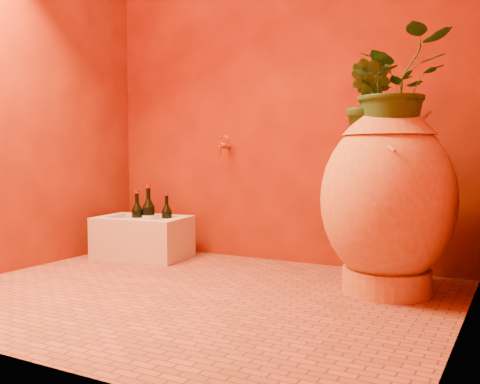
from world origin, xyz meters
The scene contains 12 objects.
floor centered at (0.00, 0.00, 0.00)m, with size 2.50×2.50×0.00m, color brown.
wall_back centered at (0.00, 1.00, 1.25)m, with size 2.50×0.02×2.50m, color #5C1505.
wall_left centered at (-1.25, 0.00, 1.25)m, with size 0.02×2.00×2.50m, color #5C1505.
wall_right centered at (1.25, 0.00, 1.25)m, with size 0.02×2.00×2.50m, color #5C1505.
amphora centered at (0.85, 0.50, 0.48)m, with size 0.89×0.89×0.96m.
stone_basin centered at (-0.83, 0.64, 0.13)m, with size 0.65×0.48×0.28m.
wine_bottle_a centered at (-0.68, 0.70, 0.26)m, with size 0.07×0.07×0.30m.
wine_bottle_b centered at (-0.84, 0.60, 0.27)m, with size 0.08×0.08×0.31m.
wine_bottle_c centered at (-0.78, 0.64, 0.28)m, with size 0.09×0.09×0.35m.
wall_tap centered at (-0.36, 0.92, 0.76)m, with size 0.07×0.14×0.15m.
plant_main centered at (0.87, 0.49, 1.03)m, with size 0.49×0.43×0.55m, color #1C4518.
plant_side centered at (0.75, 0.46, 0.96)m, with size 0.23×0.19×0.43m, color #1C4518.
Camera 1 is at (1.48, -2.21, 0.70)m, focal length 40.00 mm.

